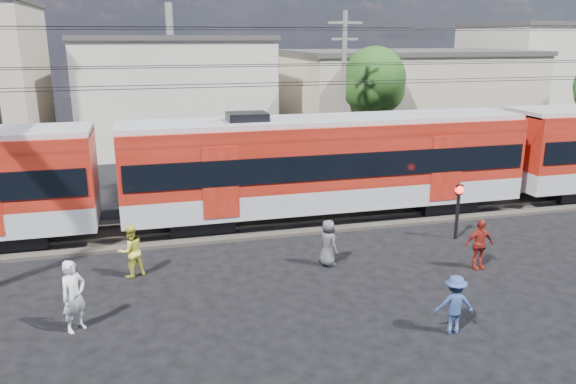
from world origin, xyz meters
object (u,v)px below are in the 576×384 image
at_px(pedestrian_a, 74,296).
at_px(pedestrian_c, 454,304).
at_px(crossing_signal, 458,201).
at_px(commuter_train, 332,162).

height_order(pedestrian_a, pedestrian_c, pedestrian_a).
relative_size(pedestrian_a, crossing_signal, 0.91).
distance_m(commuter_train, pedestrian_a, 11.64).
relative_size(commuter_train, crossing_signal, 24.30).
height_order(commuter_train, pedestrian_a, commuter_train).
relative_size(commuter_train, pedestrian_a, 26.66).
distance_m(commuter_train, crossing_signal, 5.13).
xyz_separation_m(pedestrian_a, pedestrian_c, (9.21, -2.55, -0.17)).
bearing_deg(crossing_signal, commuter_train, 137.10).
height_order(commuter_train, crossing_signal, commuter_train).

